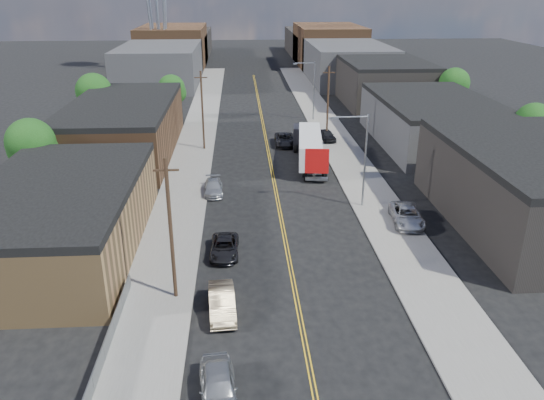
{
  "coord_description": "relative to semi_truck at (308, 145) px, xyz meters",
  "views": [
    {
      "loc": [
        -3.6,
        -21.33,
        19.87
      ],
      "look_at": [
        -0.93,
        21.08,
        2.5
      ],
      "focal_mm": 35.0,
      "sensor_mm": 36.0,
      "label": 1
    }
  ],
  "objects": [
    {
      "name": "utility_pole_left_far",
      "position": [
        -12.7,
        6.12,
        2.94
      ],
      "size": [
        1.6,
        0.26,
        10.0
      ],
      "color": "black",
      "rests_on": "ground"
    },
    {
      "name": "car_left_b",
      "position": [
        -9.5,
        -30.88,
        -1.41
      ],
      "size": [
        2.0,
        4.85,
        1.56
      ],
      "primitive_type": "imported",
      "rotation": [
        0.0,
        0.0,
        0.07
      ],
      "color": "#978463",
      "rests_on": "ground"
    },
    {
      "name": "car_left_d",
      "position": [
        -10.9,
        -9.53,
        -1.53
      ],
      "size": [
        2.04,
        4.62,
        1.32
      ],
      "primitive_type": "imported",
      "rotation": [
        0.0,
        0.0,
        0.04
      ],
      "color": "#A5A8AB",
      "rests_on": "ground"
    },
    {
      "name": "chainlink_fence",
      "position": [
        -16.0,
        -35.38,
        -1.54
      ],
      "size": [
        0.05,
        16.0,
        1.22
      ],
      "color": "slate",
      "rests_on": "ground"
    },
    {
      "name": "tree_left_mid",
      "position": [
        -28.44,
        16.12,
        3.29
      ],
      "size": [
        5.1,
        5.04,
        8.37
      ],
      "color": "black",
      "rests_on": "ground"
    },
    {
      "name": "skyline_right_c",
      "position": [
        15.5,
        101.12,
        1.31
      ],
      "size": [
        16.0,
        40.0,
        7.0
      ],
      "primitive_type": "cube",
      "color": "black",
      "rests_on": "ground"
    },
    {
      "name": "skyline_left_a",
      "position": [
        -24.5,
        56.12,
        1.81
      ],
      "size": [
        16.0,
        30.0,
        8.0
      ],
      "primitive_type": "cube",
      "color": "#313133",
      "rests_on": "ground"
    },
    {
      "name": "car_ahead_truck",
      "position": [
        -2.16,
        7.56,
        -1.44
      ],
      "size": [
        2.67,
        5.53,
        1.52
      ],
      "primitive_type": "imported",
      "rotation": [
        0.0,
        0.0,
        -0.03
      ],
      "color": "black",
      "rests_on": "ground"
    },
    {
      "name": "tree_left_near",
      "position": [
        -28.44,
        -8.88,
        2.98
      ],
      "size": [
        4.85,
        4.76,
        7.91
      ],
      "color": "black",
      "rests_on": "ground"
    },
    {
      "name": "ground",
      "position": [
        -4.5,
        21.12,
        -2.19
      ],
      "size": [
        260.0,
        260.0,
        0.0
      ],
      "primitive_type": "plane",
      "color": "black",
      "rests_on": "ground"
    },
    {
      "name": "car_left_a",
      "position": [
        -9.5,
        -38.66,
        -1.39
      ],
      "size": [
        2.36,
        4.91,
        1.62
      ],
      "primitive_type": "imported",
      "rotation": [
        0.0,
        0.0,
        0.1
      ],
      "color": "#9EA1A3",
      "rests_on": "ground"
    },
    {
      "name": "skyline_right_b",
      "position": [
        15.5,
        81.12,
        2.81
      ],
      "size": [
        16.0,
        26.0,
        10.0
      ],
      "primitive_type": "cube",
      "color": "#523521",
      "rests_on": "ground"
    },
    {
      "name": "semi_truck",
      "position": [
        0.0,
        0.0,
        0.0
      ],
      "size": [
        3.76,
        14.97,
        3.85
      ],
      "rotation": [
        0.0,
        0.0,
        -0.11
      ],
      "color": "silver",
      "rests_on": "ground"
    },
    {
      "name": "sidewalk_left",
      "position": [
        -14.0,
        6.12,
        -2.12
      ],
      "size": [
        5.0,
        140.0,
        0.15
      ],
      "primitive_type": "cube",
      "color": "slate",
      "rests_on": "ground"
    },
    {
      "name": "streetlight_far",
      "position": [
        3.1,
        21.12,
        3.13
      ],
      "size": [
        3.39,
        0.25,
        9.0
      ],
      "color": "gray",
      "rests_on": "ground"
    },
    {
      "name": "car_right_lot_c",
      "position": [
        3.7,
        8.97,
        -1.33
      ],
      "size": [
        2.38,
        4.41,
        1.43
      ],
      "primitive_type": "imported",
      "rotation": [
        0.0,
        0.0,
        0.17
      ],
      "color": "black",
      "rests_on": "sidewalk_right"
    },
    {
      "name": "skyline_left_b",
      "position": [
        -24.5,
        81.12,
        2.81
      ],
      "size": [
        16.0,
        26.0,
        10.0
      ],
      "primitive_type": "cube",
      "color": "#523521",
      "rests_on": "ground"
    },
    {
      "name": "utility_pole_right",
      "position": [
        3.7,
        9.12,
        2.94
      ],
      "size": [
        1.6,
        0.26,
        10.0
      ],
      "color": "black",
      "rests_on": "ground"
    },
    {
      "name": "tree_right_near",
      "position": [
        25.56,
        -2.88,
        2.68
      ],
      "size": [
        4.6,
        4.48,
        7.44
      ],
      "color": "black",
      "rests_on": "ground"
    },
    {
      "name": "skyline_left_c",
      "position": [
        -24.5,
        101.12,
        1.31
      ],
      "size": [
        16.0,
        40.0,
        7.0
      ],
      "primitive_type": "cube",
      "color": "black",
      "rests_on": "ground"
    },
    {
      "name": "industrial_right_a",
      "position": [
        17.49,
        -18.88,
        1.36
      ],
      "size": [
        14.0,
        22.0,
        7.1
      ],
      "color": "black",
      "rests_on": "ground"
    },
    {
      "name": "utility_pole_left_near",
      "position": [
        -12.7,
        -28.88,
        2.94
      ],
      "size": [
        1.6,
        0.26,
        10.0
      ],
      "color": "black",
      "rests_on": "ground"
    },
    {
      "name": "industrial_right_b",
      "position": [
        17.5,
        7.12,
        0.86
      ],
      "size": [
        14.0,
        24.0,
        6.1
      ],
      "color": "#313133",
      "rests_on": "ground"
    },
    {
      "name": "tree_left_far",
      "position": [
        -18.44,
        23.12,
        2.37
      ],
      "size": [
        4.35,
        4.2,
        6.97
      ],
      "color": "black",
      "rests_on": "ground"
    },
    {
      "name": "industrial_right_c",
      "position": [
        17.5,
        33.12,
        1.61
      ],
      "size": [
        14.0,
        22.0,
        7.6
      ],
      "color": "black",
      "rests_on": "ground"
    },
    {
      "name": "centerline",
      "position": [
        -4.5,
        6.12,
        -2.19
      ],
      "size": [
        0.32,
        120.0,
        0.01
      ],
      "primitive_type": "cube",
      "color": "gold",
      "rests_on": "ground"
    },
    {
      "name": "skyline_right_a",
      "position": [
        15.5,
        56.12,
        1.81
      ],
      "size": [
        16.0,
        30.0,
        8.0
      ],
      "primitive_type": "cube",
      "color": "#313133",
      "rests_on": "ground"
    },
    {
      "name": "streetlight_near",
      "position": [
        3.1,
        -13.88,
        3.13
      ],
      "size": [
        3.39,
        0.25,
        9.0
      ],
      "color": "gray",
      "rests_on": "ground"
    },
    {
      "name": "warehouse_tan",
      "position": [
        -22.5,
        -20.88,
        0.61
      ],
      "size": [
        12.0,
        22.0,
        5.6
      ],
      "color": "olive",
      "rests_on": "ground"
    },
    {
      "name": "warehouse_brown",
      "position": [
        -22.5,
        5.12,
        1.11
      ],
      "size": [
        12.0,
        26.0,
        6.6
      ],
      "color": "#523521",
      "rests_on": "ground"
    },
    {
      "name": "car_left_c",
      "position": [
        -9.5,
        -22.88,
        -1.54
      ],
      "size": [
        2.24,
        4.75,
        1.31
      ],
      "primitive_type": "imported",
      "rotation": [
        0.0,
        0.0,
        -0.01
      ],
      "color": "black",
      "rests_on": "ground"
    },
    {
      "name": "tree_right_far",
      "position": [
        25.56,
        21.12,
        2.98
      ],
      "size": [
        4.85,
        4.76,
        7.91
      ],
      "color": "black",
      "rests_on": "ground"
    },
    {
      "name": "car_right_lot_a",
      "position": [
        6.5,
        -18.23,
        -1.28
      ],
      "size": [
        3.05,
        5.7,
        1.52
      ],
      "primitive_type": "imported",
      "rotation": [
        0.0,
        0.0,
        -0.1
      ],
      "color": "#AAABAF",
      "rests_on": "sidewalk_right"
    },
    {
      "name": "sidewalk_right",
      "position": [
        5.0,
        6.12,
        -2.12
      ],
      "size": [
        5.0,
        140.0,
        0.15
      ],
      "primitive_type": "cube",
      "color": "slate",
      "rests_on": "ground"
    }
  ]
}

